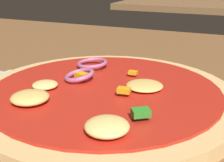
% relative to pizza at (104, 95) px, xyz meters
% --- Properties ---
extents(dining_table, '(1.45, 0.86, 0.03)m').
position_rel_pizza_xyz_m(dining_table, '(0.03, 0.04, -0.02)').
color(dining_table, brown).
rests_on(dining_table, ground).
extents(pizza, '(0.30, 0.30, 0.03)m').
position_rel_pizza_xyz_m(pizza, '(0.00, 0.00, 0.00)').
color(pizza, tan).
rests_on(pizza, dining_table).
extents(background_table, '(0.78, 0.57, 0.03)m').
position_rel_pizza_xyz_m(background_table, '(-0.05, 1.30, -0.02)').
color(background_table, brown).
rests_on(background_table, ground).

